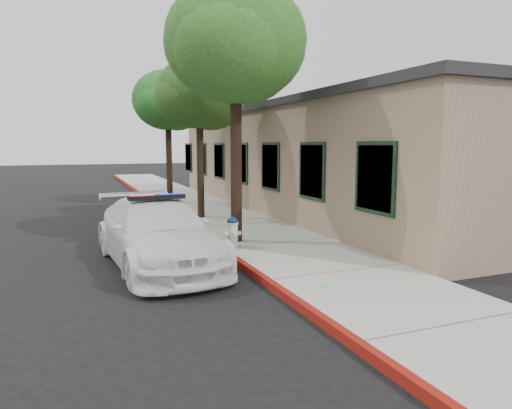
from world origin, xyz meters
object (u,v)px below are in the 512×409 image
Objects in this scene: clapboard_building at (328,159)px; street_tree_near at (236,48)px; street_tree_far at (169,103)px; police_car at (158,233)px; fire_hydrant at (233,232)px; street_tree_mid at (200,96)px.

street_tree_near reaches higher than clapboard_building.
street_tree_far is (0.03, 8.81, -0.66)m from street_tree_near.
clapboard_building is 10.68m from police_car.
fire_hydrant is 4.67m from street_tree_near.
street_tree_far is at bearing 89.82° from street_tree_near.
street_tree_mid is at bearing -169.78° from clapboard_building.
clapboard_building is at bearing 10.22° from street_tree_mid.
street_tree_near is at bearing -90.18° from street_tree_far.
street_tree_near reaches higher than police_car.
street_tree_near reaches higher than fire_hydrant.
street_tree_near is at bearing -92.61° from street_tree_mid.
clapboard_building is at bearing 41.45° from fire_hydrant.
fire_hydrant is 0.14× the size of street_tree_far.
fire_hydrant is at bearing -92.37° from street_tree_far.
street_tree_far reaches higher than clapboard_building.
street_tree_mid is 0.97× the size of street_tree_far.
fire_hydrant is (-6.34, -6.07, -1.58)m from clapboard_building.
police_car is 0.95× the size of street_tree_mid.
clapboard_building reaches higher than fire_hydrant.
police_car is 0.79× the size of street_tree_near.
clapboard_building reaches higher than police_car.
street_tree_far reaches higher than street_tree_mid.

